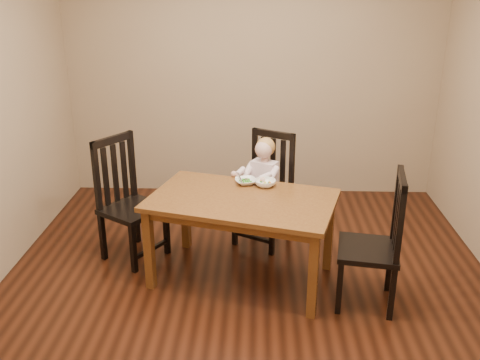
{
  "coord_description": "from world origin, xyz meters",
  "views": [
    {
      "loc": [
        0.07,
        -3.72,
        2.33
      ],
      "look_at": [
        -0.07,
        0.25,
        0.79
      ],
      "focal_mm": 40.0,
      "sensor_mm": 36.0,
      "label": 1
    }
  ],
  "objects_px": {
    "bowl_peas": "(246,181)",
    "bowl_veg": "(265,183)",
    "chair_child": "(266,191)",
    "chair_left": "(128,201)",
    "chair_right": "(376,243)",
    "toddler": "(263,179)",
    "dining_table": "(242,208)"
  },
  "relations": [
    {
      "from": "chair_left",
      "to": "bowl_peas",
      "type": "relative_size",
      "value": 6.19
    },
    {
      "from": "bowl_peas",
      "to": "chair_child",
      "type": "bearing_deg",
      "value": 65.78
    },
    {
      "from": "chair_left",
      "to": "chair_child",
      "type": "bearing_deg",
      "value": 139.46
    },
    {
      "from": "chair_left",
      "to": "toddler",
      "type": "distance_m",
      "value": 1.2
    },
    {
      "from": "chair_left",
      "to": "chair_right",
      "type": "distance_m",
      "value": 2.09
    },
    {
      "from": "chair_left",
      "to": "bowl_veg",
      "type": "height_order",
      "value": "chair_left"
    },
    {
      "from": "chair_child",
      "to": "chair_right",
      "type": "bearing_deg",
      "value": 156.78
    },
    {
      "from": "chair_left",
      "to": "chair_right",
      "type": "bearing_deg",
      "value": 104.98
    },
    {
      "from": "toddler",
      "to": "bowl_peas",
      "type": "bearing_deg",
      "value": 94.86
    },
    {
      "from": "chair_child",
      "to": "bowl_veg",
      "type": "bearing_deg",
      "value": 116.75
    },
    {
      "from": "chair_child",
      "to": "dining_table",
      "type": "bearing_deg",
      "value": 102.7
    },
    {
      "from": "dining_table",
      "to": "chair_child",
      "type": "height_order",
      "value": "chair_child"
    },
    {
      "from": "chair_left",
      "to": "bowl_peas",
      "type": "height_order",
      "value": "chair_left"
    },
    {
      "from": "chair_left",
      "to": "chair_right",
      "type": "xyz_separation_m",
      "value": [
        1.98,
        -0.67,
        -0.01
      ]
    },
    {
      "from": "chair_right",
      "to": "toddler",
      "type": "bearing_deg",
      "value": 50.21
    },
    {
      "from": "bowl_peas",
      "to": "bowl_veg",
      "type": "height_order",
      "value": "bowl_veg"
    },
    {
      "from": "toddler",
      "to": "bowl_veg",
      "type": "distance_m",
      "value": 0.4
    },
    {
      "from": "chair_left",
      "to": "toddler",
      "type": "xyz_separation_m",
      "value": [
        1.16,
        0.29,
        0.11
      ]
    },
    {
      "from": "dining_table",
      "to": "bowl_veg",
      "type": "relative_size",
      "value": 9.15
    },
    {
      "from": "bowl_peas",
      "to": "dining_table",
      "type": "bearing_deg",
      "value": -93.9
    },
    {
      "from": "chair_right",
      "to": "bowl_veg",
      "type": "xyz_separation_m",
      "value": [
        -0.81,
        0.57,
        0.24
      ]
    },
    {
      "from": "chair_child",
      "to": "chair_left",
      "type": "relative_size",
      "value": 0.96
    },
    {
      "from": "chair_left",
      "to": "bowl_peas",
      "type": "bearing_deg",
      "value": 120.75
    },
    {
      "from": "dining_table",
      "to": "bowl_peas",
      "type": "xyz_separation_m",
      "value": [
        0.02,
        0.3,
        0.1
      ]
    },
    {
      "from": "chair_child",
      "to": "toddler",
      "type": "bearing_deg",
      "value": 90.0
    },
    {
      "from": "chair_child",
      "to": "bowl_veg",
      "type": "relative_size",
      "value": 5.87
    },
    {
      "from": "chair_right",
      "to": "bowl_veg",
      "type": "relative_size",
      "value": 5.99
    },
    {
      "from": "toddler",
      "to": "bowl_peas",
      "type": "height_order",
      "value": "toddler"
    },
    {
      "from": "chair_child",
      "to": "chair_right",
      "type": "relative_size",
      "value": 0.98
    },
    {
      "from": "chair_right",
      "to": "toddler",
      "type": "distance_m",
      "value": 1.27
    },
    {
      "from": "chair_child",
      "to": "toddler",
      "type": "height_order",
      "value": "chair_child"
    },
    {
      "from": "dining_table",
      "to": "bowl_peas",
      "type": "relative_size",
      "value": 9.24
    }
  ]
}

